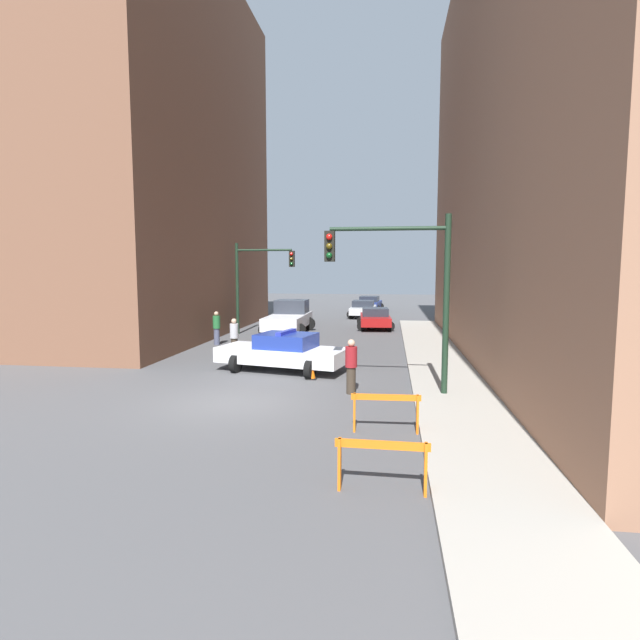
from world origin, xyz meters
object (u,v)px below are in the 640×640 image
object	(u,v)px
traffic_light_far	(256,275)
white_truck	(289,318)
traffic_light_near	(406,277)
police_car	(283,352)
parked_car_far	(370,303)
pedestrian_corner	(217,328)
parked_car_near	(375,318)
traffic_cone	(311,370)
barrier_mid	(386,406)
barrier_front	(382,457)
pedestrian_crossing	(234,337)
parked_car_mid	(363,309)
pedestrian_sidewalk	(351,366)

from	to	relation	value
traffic_light_far	white_truck	bearing A→B (deg)	23.71
traffic_light_near	traffic_light_far	xyz separation A→B (m)	(-8.03, 12.94, -0.13)
police_car	white_truck	xyz separation A→B (m)	(-1.95, 10.72, 0.18)
parked_car_far	pedestrian_corner	world-z (taller)	pedestrian_corner
police_car	pedestrian_corner	size ratio (longest dim) A/B	3.01
parked_car_far	pedestrian_corner	xyz separation A→B (m)	(-6.68, -21.05, 0.19)
parked_car_near	traffic_cone	size ratio (longest dim) A/B	6.72
traffic_light_near	barrier_mid	xyz separation A→B (m)	(-0.51, -3.45, -2.91)
traffic_light_far	barrier_front	bearing A→B (deg)	-69.01
pedestrian_crossing	traffic_cone	size ratio (longest dim) A/B	2.53
pedestrian_crossing	barrier_front	size ratio (longest dim) A/B	1.04
traffic_light_near	parked_car_near	distance (m)	16.87
parked_car_near	parked_car_mid	bearing A→B (deg)	95.00
parked_car_near	barrier_front	distance (m)	23.18
parked_car_near	pedestrian_crossing	bearing A→B (deg)	-120.88
pedestrian_sidewalk	white_truck	bearing A→B (deg)	45.62
traffic_light_far	pedestrian_corner	distance (m)	4.96
police_car	parked_car_near	xyz separation A→B (m)	(2.97, 13.59, -0.05)
barrier_front	parked_car_far	bearing A→B (deg)	92.66
pedestrian_crossing	barrier_front	bearing A→B (deg)	153.71
traffic_light_far	pedestrian_sidewalk	world-z (taller)	traffic_light_far
parked_car_mid	parked_car_far	distance (m)	6.04
police_car	parked_car_far	size ratio (longest dim) A/B	1.13
parked_car_mid	parked_car_near	bearing A→B (deg)	-79.54
traffic_light_near	parked_car_far	size ratio (longest dim) A/B	1.17
traffic_cone	traffic_light_far	bearing A→B (deg)	114.05
white_truck	barrier_front	bearing A→B (deg)	-74.17
barrier_mid	pedestrian_crossing	bearing A→B (deg)	125.76
police_car	parked_car_far	xyz separation A→B (m)	(2.08, 26.83, -0.05)
parked_car_mid	pedestrian_sidewalk	distance (m)	23.79
white_truck	parked_car_near	bearing A→B (deg)	30.29
traffic_light_far	police_car	xyz separation A→B (m)	(3.72, -9.95, -2.67)
parked_car_near	pedestrian_sidewalk	world-z (taller)	pedestrian_sidewalk
parked_car_far	barrier_front	size ratio (longest dim) A/B	2.77
traffic_light_far	parked_car_far	distance (m)	18.05
parked_car_mid	pedestrian_crossing	distance (m)	18.79
white_truck	parked_car_mid	bearing A→B (deg)	69.42
pedestrian_sidewalk	barrier_mid	size ratio (longest dim) A/B	1.04
pedestrian_crossing	traffic_cone	xyz separation A→B (m)	(3.91, -3.71, -0.54)
parked_car_far	barrier_front	xyz separation A→B (m)	(1.69, -36.40, -0.06)
pedestrian_corner	pedestrian_sidewalk	xyz separation A→B (m)	(7.34, -8.76, 0.00)
traffic_light_far	parked_car_far	world-z (taller)	traffic_light_far
parked_car_far	pedestrian_corner	size ratio (longest dim) A/B	2.67
police_car	parked_car_far	bearing A→B (deg)	8.53
traffic_light_near	parked_car_far	bearing A→B (deg)	94.28
traffic_light_far	barrier_mid	distance (m)	18.25
pedestrian_corner	barrier_mid	distance (m)	14.83
parked_car_mid	pedestrian_corner	distance (m)	16.34
barrier_front	traffic_cone	size ratio (longest dim) A/B	2.44
white_truck	barrier_front	size ratio (longest dim) A/B	3.38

